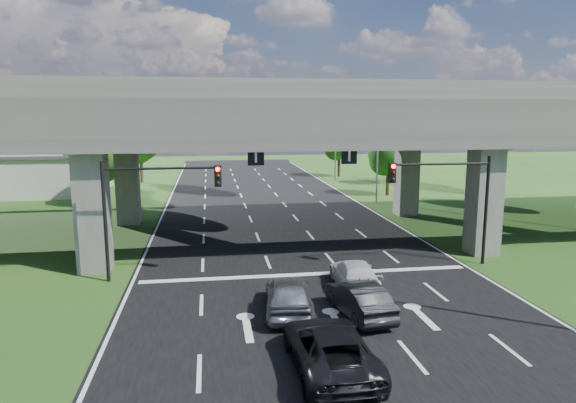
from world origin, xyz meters
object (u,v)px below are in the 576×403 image
object	(u,v)px
car_silver	(288,294)
car_trailing	(330,348)
signal_left	(150,197)
car_dark	(360,299)
signal_right	(450,190)
streetlight_far	(374,140)
streetlight_beyond	(332,133)
car_white	(354,274)

from	to	relation	value
car_silver	car_trailing	world-z (taller)	car_silver
signal_left	car_silver	bearing A→B (deg)	-41.67
car_dark	signal_left	bearing A→B (deg)	-42.38
car_dark	car_silver	bearing A→B (deg)	-23.46
signal_right	car_dark	bearing A→B (deg)	-137.68
signal_left	signal_right	bearing A→B (deg)	0.00
signal_right	streetlight_far	xyz separation A→B (m)	(2.27, 20.06, 1.66)
signal_left	streetlight_beyond	world-z (taller)	streetlight_beyond
car_white	signal_right	bearing A→B (deg)	-150.22
streetlight_beyond	car_white	size ratio (longest dim) A/B	2.17
streetlight_far	car_trailing	xyz separation A→B (m)	(-11.30, -30.44, -5.08)
signal_right	signal_left	distance (m)	15.65
car_silver	car_dark	world-z (taller)	car_silver
signal_right	car_trailing	bearing A→B (deg)	-131.00
streetlight_far	signal_right	bearing A→B (deg)	-96.47
signal_right	car_white	bearing A→B (deg)	-154.98
streetlight_far	car_trailing	world-z (taller)	streetlight_far
car_white	streetlight_beyond	bearing A→B (deg)	-97.29
streetlight_far	car_dark	world-z (taller)	streetlight_far
signal_right	streetlight_beyond	world-z (taller)	streetlight_beyond
signal_right	car_trailing	xyz separation A→B (m)	(-9.02, -10.38, -3.42)
signal_left	car_silver	size ratio (longest dim) A/B	1.29
signal_right	car_silver	size ratio (longest dim) A/B	1.29
signal_left	car_trailing	xyz separation A→B (m)	(6.62, -10.38, -3.42)
streetlight_far	car_dark	xyz separation A→B (m)	(-9.05, -26.23, -5.12)
streetlight_beyond	car_trailing	size ratio (longest dim) A/B	1.88
signal_right	car_trailing	world-z (taller)	signal_right
car_silver	car_white	bearing A→B (deg)	-138.55
streetlight_far	car_silver	size ratio (longest dim) A/B	2.16
signal_right	car_dark	size ratio (longest dim) A/B	1.42
streetlight_far	car_silver	distance (m)	28.51
streetlight_far	car_trailing	size ratio (longest dim) A/B	1.88
car_trailing	streetlight_far	bearing A→B (deg)	-111.07
streetlight_beyond	car_silver	bearing A→B (deg)	-106.03
signal_left	car_silver	distance (m)	8.74
car_dark	car_white	distance (m)	3.44
signal_right	signal_left	xyz separation A→B (m)	(-15.65, 0.00, 0.00)
signal_left	streetlight_beyond	bearing A→B (deg)	63.57
signal_left	car_white	bearing A→B (deg)	-16.29
streetlight_beyond	car_trailing	bearing A→B (deg)	-103.67
signal_left	car_silver	xyz separation A→B (m)	(6.02, -5.36, -3.37)
signal_right	car_white	distance (m)	7.51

